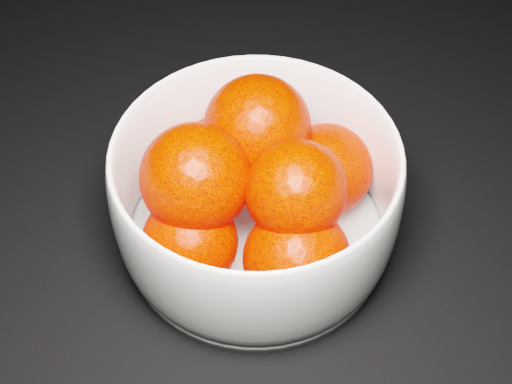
% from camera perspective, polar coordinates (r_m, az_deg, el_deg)
% --- Properties ---
extents(bowl, '(0.24, 0.24, 0.12)m').
position_cam_1_polar(bowl, '(0.61, -0.00, -0.37)').
color(bowl, white).
rests_on(bowl, ground).
extents(orange_pile, '(0.18, 0.19, 0.14)m').
position_cam_1_polar(orange_pile, '(0.59, 0.02, 0.40)').
color(orange_pile, '#FF1900').
rests_on(orange_pile, bowl).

